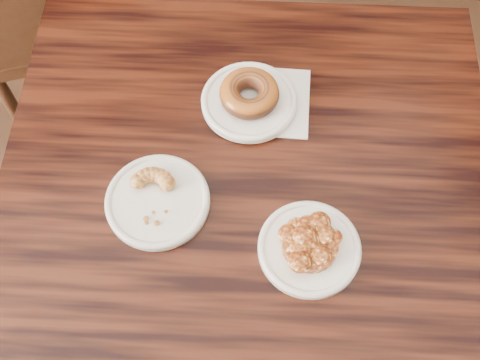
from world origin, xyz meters
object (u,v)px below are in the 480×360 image
object	(u,v)px
chair_far	(54,5)
apple_fritter	(311,244)
glazed_donut	(249,93)
cruller_fragment	(156,196)
cafe_table	(246,264)

from	to	relation	value
chair_far	apple_fritter	size ratio (longest dim) A/B	7.17
glazed_donut	cruller_fragment	xyz separation A→B (m)	(-0.20, -0.15, -0.01)
chair_far	cruller_fragment	world-z (taller)	chair_far
cafe_table	apple_fritter	size ratio (longest dim) A/B	6.86
glazed_donut	apple_fritter	world-z (taller)	glazed_donut
apple_fritter	cruller_fragment	bearing A→B (deg)	145.82
cruller_fragment	apple_fritter	bearing A→B (deg)	-34.18
chair_far	cruller_fragment	size ratio (longest dim) A/B	9.50
apple_fritter	glazed_donut	bearing A→B (deg)	92.95
apple_fritter	cruller_fragment	xyz separation A→B (m)	(-0.22, 0.15, -0.00)
cafe_table	apple_fritter	bearing A→B (deg)	-46.57
cafe_table	cruller_fragment	bearing A→B (deg)	-166.09
glazed_donut	apple_fritter	bearing A→B (deg)	-87.05
cafe_table	apple_fritter	xyz separation A→B (m)	(0.06, -0.14, 0.40)
chair_far	cruller_fragment	bearing A→B (deg)	100.96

